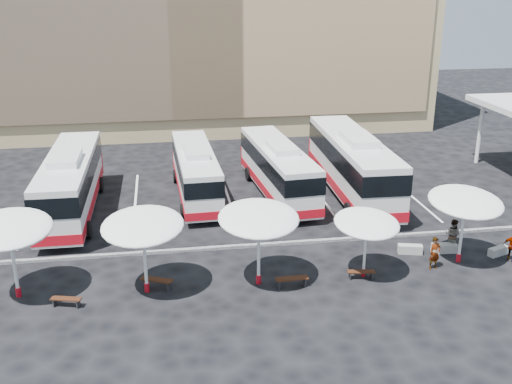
{
  "coord_description": "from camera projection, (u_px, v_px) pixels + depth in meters",
  "views": [
    {
      "loc": [
        -4.05,
        -28.35,
        13.65
      ],
      "look_at": [
        1.0,
        3.0,
        2.2
      ],
      "focal_mm": 42.0,
      "sensor_mm": 36.0,
      "label": 1
    }
  ],
  "objects": [
    {
      "name": "passenger_2",
      "position": [
        512.0,
        246.0,
        30.27
      ],
      "size": [
        0.97,
        0.89,
        1.59
      ],
      "primitive_type": "imported",
      "rotation": [
        0.0,
        0.0,
        -0.68
      ],
      "color": "black",
      "rests_on": "ground"
    },
    {
      "name": "conc_bench_0",
      "position": [
        410.0,
        249.0,
        31.25
      ],
      "size": [
        1.31,
        0.72,
        0.47
      ],
      "primitive_type": "cube",
      "rotation": [
        0.0,
        0.0,
        -0.26
      ],
      "color": "gray",
      "rests_on": "ground"
    },
    {
      "name": "curb_divider",
      "position": [
        245.0,
        246.0,
        32.0
      ],
      "size": [
        34.0,
        0.25,
        0.15
      ],
      "primitive_type": "cube",
      "color": "black",
      "rests_on": "ground"
    },
    {
      "name": "bus_3",
      "position": [
        352.0,
        163.0,
        39.16
      ],
      "size": [
        3.42,
        13.53,
        4.27
      ],
      "rotation": [
        0.0,
        0.0,
        -0.03
      ],
      "color": "white",
      "rests_on": "ground"
    },
    {
      "name": "sunshade_1",
      "position": [
        143.0,
        226.0,
        26.42
      ],
      "size": [
        4.2,
        4.24,
        3.85
      ],
      "rotation": [
        0.0,
        0.0,
        -0.16
      ],
      "color": "white",
      "rests_on": "ground"
    },
    {
      "name": "conc_bench_2",
      "position": [
        498.0,
        251.0,
        31.06
      ],
      "size": [
        1.22,
        0.77,
        0.43
      ],
      "primitive_type": "cube",
      "rotation": [
        0.0,
        0.0,
        0.36
      ],
      "color": "gray",
      "rests_on": "ground"
    },
    {
      "name": "conc_bench_1",
      "position": [
        444.0,
        248.0,
        31.35
      ],
      "size": [
        1.33,
        0.53,
        0.49
      ],
      "primitive_type": "cube",
      "rotation": [
        0.0,
        0.0,
        -0.08
      ],
      "color": "gray",
      "rests_on": "ground"
    },
    {
      "name": "sunshade_2",
      "position": [
        259.0,
        219.0,
        27.13
      ],
      "size": [
        3.82,
        3.86,
        3.9
      ],
      "rotation": [
        0.0,
        0.0,
        0.03
      ],
      "color": "white",
      "rests_on": "ground"
    },
    {
      "name": "bay_lines",
      "position": [
        229.0,
        199.0,
        38.99
      ],
      "size": [
        24.15,
        12.0,
        0.01
      ],
      "color": "white",
      "rests_on": "ground"
    },
    {
      "name": "bus_2",
      "position": [
        278.0,
        168.0,
        39.14
      ],
      "size": [
        3.38,
        11.76,
        3.68
      ],
      "rotation": [
        0.0,
        0.0,
        0.08
      ],
      "color": "white",
      "rests_on": "ground"
    },
    {
      "name": "passenger_0",
      "position": [
        435.0,
        253.0,
        29.44
      ],
      "size": [
        0.68,
        0.52,
        1.67
      ],
      "primitive_type": "imported",
      "rotation": [
        0.0,
        0.0,
        0.21
      ],
      "color": "black",
      "rests_on": "ground"
    },
    {
      "name": "bus_1",
      "position": [
        196.0,
        171.0,
        38.81
      ],
      "size": [
        2.82,
        11.05,
        3.49
      ],
      "rotation": [
        0.0,
        0.0,
        0.03
      ],
      "color": "white",
      "rests_on": "ground"
    },
    {
      "name": "sunshade_3",
      "position": [
        367.0,
        223.0,
        28.02
      ],
      "size": [
        3.6,
        3.64,
        3.25
      ],
      "rotation": [
        0.0,
        0.0,
        0.18
      ],
      "color": "white",
      "rests_on": "ground"
    },
    {
      "name": "sunshade_4",
      "position": [
        466.0,
        202.0,
        29.32
      ],
      "size": [
        3.91,
        3.96,
        3.81
      ],
      "rotation": [
        0.0,
        0.0,
        0.08
      ],
      "color": "white",
      "rests_on": "ground"
    },
    {
      "name": "passenger_1",
      "position": [
        453.0,
        235.0,
        31.46
      ],
      "size": [
        1.04,
        1.06,
        1.72
      ],
      "primitive_type": "imported",
      "rotation": [
        0.0,
        0.0,
        2.28
      ],
      "color": "black",
      "rests_on": "ground"
    },
    {
      "name": "wood_bench_2",
      "position": [
        292.0,
        280.0,
        27.83
      ],
      "size": [
        1.54,
        0.44,
        0.47
      ],
      "rotation": [
        0.0,
        0.0,
        0.02
      ],
      "color": "black",
      "rests_on": "ground"
    },
    {
      "name": "bus_0",
      "position": [
        71.0,
        181.0,
        36.07
      ],
      "size": [
        2.98,
        12.49,
        3.96
      ],
      "rotation": [
        0.0,
        0.0,
        -0.01
      ],
      "color": "white",
      "rests_on": "ground"
    },
    {
      "name": "wood_bench_1",
      "position": [
        157.0,
        281.0,
        27.71
      ],
      "size": [
        1.56,
        0.99,
        0.47
      ],
      "rotation": [
        0.0,
        0.0,
        -0.42
      ],
      "color": "black",
      "rests_on": "ground"
    },
    {
      "name": "ground",
      "position": [
        246.0,
        251.0,
        31.57
      ],
      "size": [
        120.0,
        120.0,
        0.0
      ],
      "primitive_type": "plane",
      "color": "black",
      "rests_on": "ground"
    },
    {
      "name": "wood_bench_3",
      "position": [
        361.0,
        273.0,
        28.59
      ],
      "size": [
        1.36,
        0.54,
        0.41
      ],
      "rotation": [
        0.0,
        0.0,
        -0.14
      ],
      "color": "black",
      "rests_on": "ground"
    },
    {
      "name": "wood_bench_0",
      "position": [
        66.0,
        300.0,
        26.18
      ],
      "size": [
        1.38,
        0.7,
        0.41
      ],
      "rotation": [
        0.0,
        0.0,
        -0.27
      ],
      "color": "black",
      "rests_on": "ground"
    },
    {
      "name": "sunshade_0",
      "position": [
        9.0,
        229.0,
        25.98
      ],
      "size": [
        4.41,
        4.45,
        3.91
      ],
      "rotation": [
        0.0,
        0.0,
        0.2
      ],
      "color": "white",
      "rests_on": "ground"
    }
  ]
}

